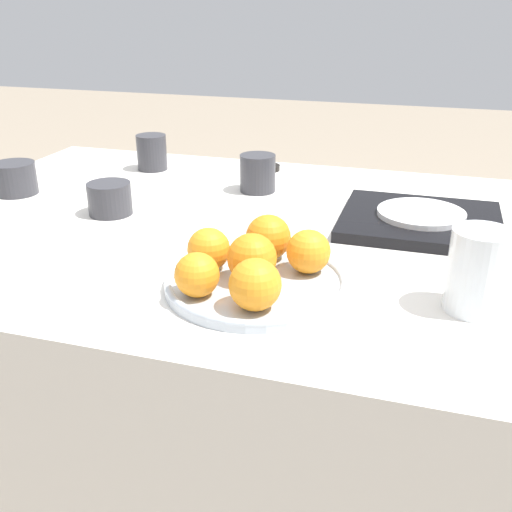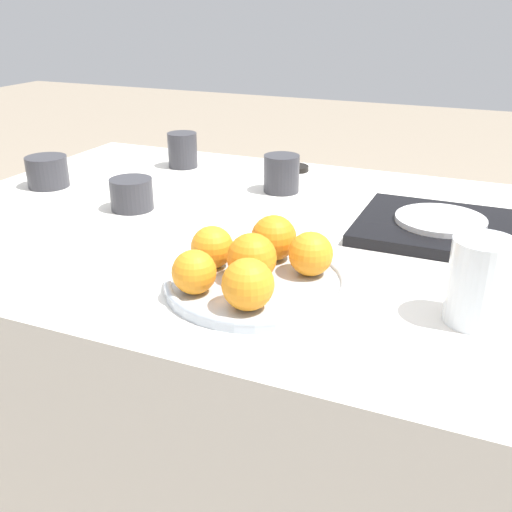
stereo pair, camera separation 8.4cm
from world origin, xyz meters
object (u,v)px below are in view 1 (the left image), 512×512
(orange_2, at_px, (255,285))
(side_plate, at_px, (421,213))
(cup_3, at_px, (110,199))
(soy_dish, at_px, (266,167))
(cup_1, at_px, (152,152))
(orange_0, at_px, (252,258))
(orange_4, at_px, (209,249))
(orange_5, at_px, (197,275))
(cup_2, at_px, (15,178))
(fruit_platter, at_px, (256,282))
(orange_3, at_px, (308,251))
(water_glass, at_px, (478,271))
(serving_tray, at_px, (420,221))
(cup_0, at_px, (258,173))
(orange_1, at_px, (268,237))

(orange_2, distance_m, side_plate, 0.45)
(side_plate, distance_m, cup_3, 0.58)
(orange_2, bearing_deg, soy_dish, 104.86)
(orange_2, xyz_separation_m, cup_1, (-0.45, 0.62, -0.01))
(orange_0, distance_m, orange_4, 0.08)
(orange_5, bearing_deg, cup_2, 147.85)
(fruit_platter, relative_size, cup_3, 3.16)
(cup_3, bearing_deg, fruit_platter, -31.82)
(cup_3, bearing_deg, orange_3, -22.31)
(cup_3, bearing_deg, cup_1, 101.74)
(orange_4, bearing_deg, cup_1, 123.60)
(orange_3, relative_size, water_glass, 0.57)
(serving_tray, distance_m, soy_dish, 0.47)
(fruit_platter, height_order, orange_3, orange_3)
(fruit_platter, xyz_separation_m, cup_2, (-0.62, 0.28, 0.02))
(orange_2, relative_size, cup_2, 0.78)
(orange_5, height_order, serving_tray, orange_5)
(orange_5, xyz_separation_m, cup_1, (-0.37, 0.61, -0.00))
(orange_0, bearing_deg, orange_3, 37.29)
(orange_5, height_order, cup_0, cup_0)
(orange_4, relative_size, soy_dish, 0.98)
(fruit_platter, distance_m, water_glass, 0.30)
(cup_2, height_order, soy_dish, cup_2)
(water_glass, bearing_deg, side_plate, 105.24)
(cup_3, bearing_deg, soy_dish, 63.11)
(orange_4, distance_m, cup_3, 0.35)
(orange_0, xyz_separation_m, cup_0, (-0.13, 0.45, -0.01))
(orange_2, bearing_deg, cup_1, 125.86)
(serving_tray, relative_size, cup_0, 3.57)
(orange_0, bearing_deg, fruit_platter, 39.62)
(fruit_platter, distance_m, orange_4, 0.09)
(orange_0, height_order, water_glass, water_glass)
(fruit_platter, distance_m, orange_3, 0.09)
(serving_tray, bearing_deg, side_plate, 0.00)
(orange_3, height_order, orange_5, orange_3)
(side_plate, height_order, cup_2, cup_2)
(orange_4, bearing_deg, soy_dish, 97.95)
(fruit_platter, bearing_deg, side_plate, 56.91)
(serving_tray, relative_size, cup_2, 3.18)
(serving_tray, height_order, cup_1, cup_1)
(orange_3, bearing_deg, cup_2, 161.28)
(orange_3, xyz_separation_m, orange_4, (-0.14, -0.03, -0.00))
(cup_2, bearing_deg, cup_3, -12.40)
(cup_0, bearing_deg, orange_4, -82.76)
(cup_2, bearing_deg, orange_0, -24.90)
(orange_4, bearing_deg, cup_2, 153.94)
(orange_4, height_order, side_plate, orange_4)
(cup_2, bearing_deg, orange_1, -18.13)
(orange_3, bearing_deg, side_plate, 61.93)
(water_glass, xyz_separation_m, cup_3, (-0.66, 0.20, -0.03))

